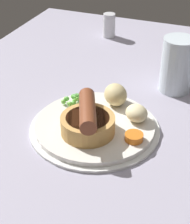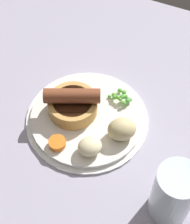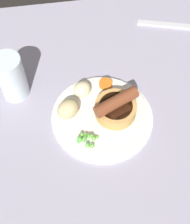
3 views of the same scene
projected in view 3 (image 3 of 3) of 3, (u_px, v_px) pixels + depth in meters
dining_table at (92, 117)px, 72.84cm from camera, size 110.00×80.00×3.00cm
dinner_plate at (102, 116)px, 70.57cm from camera, size 23.07×23.07×1.40cm
sausage_pudding at (116, 107)px, 68.18cm from camera, size 10.40×9.20×5.80cm
pea_pile at (86, 139)px, 65.41cm from camera, size 4.75×3.67×1.73cm
potato_chunk_0 at (82, 89)px, 71.77cm from camera, size 5.66×5.66×2.92cm
potato_chunk_1 at (68, 108)px, 68.32cm from camera, size 6.61×6.38×3.98cm
carrot_slice_2 at (106, 84)px, 73.64cm from camera, size 4.01×4.01×1.18cm
fork at (170, 25)px, 86.64cm from camera, size 17.72×6.63×0.60cm
drinking_glass at (11, 77)px, 70.05cm from camera, size 6.55×6.55×11.37cm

